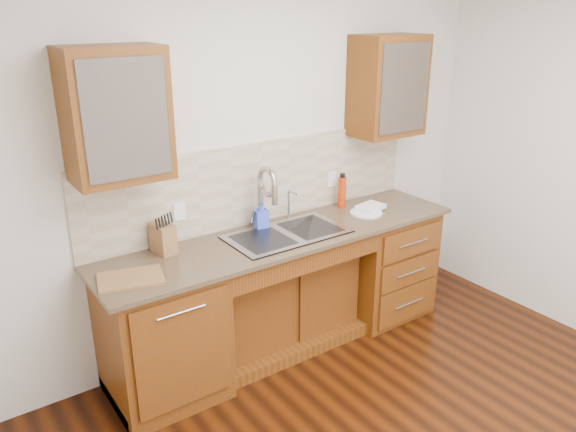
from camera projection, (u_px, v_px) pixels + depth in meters
wall_back at (256, 161)px, 4.03m from camera, size 4.00×0.10×2.70m
base_cabinet_left at (162, 334)px, 3.56m from camera, size 0.70×0.62×0.88m
base_cabinet_center at (278, 299)px, 4.18m from camera, size 1.20×0.44×0.70m
base_cabinet_right at (380, 261)px, 4.58m from camera, size 0.70×0.62×0.88m
countertop at (286, 236)px, 3.90m from camera, size 2.70×0.65×0.03m
backsplash at (261, 182)px, 4.03m from camera, size 2.70×0.02×0.59m
sink at (287, 246)px, 3.92m from camera, size 0.84×0.46×0.19m
faucet at (260, 200)px, 3.95m from camera, size 0.04×0.04×0.40m
filter_tap at (289, 204)px, 4.12m from camera, size 0.02×0.02×0.24m
upper_cabinet_left at (116, 115)px, 3.13m from camera, size 0.55×0.34×0.75m
upper_cabinet_right at (388, 86)px, 4.26m from camera, size 0.55×0.34×0.75m
outlet_left at (179, 212)px, 3.71m from camera, size 0.08×0.01×0.12m
outlet_right at (332, 179)px, 4.40m from camera, size 0.08×0.01×0.12m
soap_bottle at (261, 215)px, 3.96m from camera, size 0.11×0.11×0.20m
water_bottle at (342, 192)px, 4.38m from camera, size 0.07×0.07×0.24m
plate at (366, 213)px, 4.27m from camera, size 0.31×0.31×0.01m
dish_towel at (371, 207)px, 4.32m from camera, size 0.23×0.19×0.03m
knife_block at (163, 238)px, 3.57m from camera, size 0.13×0.19×0.19m
cutting_board at (131, 279)px, 3.24m from camera, size 0.42×0.34×0.02m
cup_left_a at (104, 126)px, 3.11m from camera, size 0.13×0.13×0.09m
cup_left_b at (139, 122)px, 3.22m from camera, size 0.14×0.14×0.09m
cup_right_a at (375, 94)px, 4.21m from camera, size 0.15×0.15×0.10m
cup_right_b at (398, 92)px, 4.34m from camera, size 0.13×0.13×0.10m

